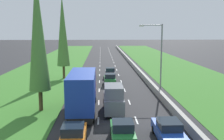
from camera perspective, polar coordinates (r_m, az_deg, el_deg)
ground_plane at (r=62.20m, az=-1.07°, el=1.29°), size 300.00×300.00×0.00m
grass_verge_left at (r=63.18m, az=-12.62°, el=1.21°), size 14.00×140.00×0.04m
grass_verge_right at (r=64.16m, az=11.86°, el=1.35°), size 14.00×140.00×0.04m
median_barrier at (r=62.54m, az=4.16°, el=1.70°), size 0.44×120.00×0.85m
lane_markings at (r=62.20m, az=-1.07°, el=1.29°), size 3.64×116.00×0.01m
green_hatchback_centre_lane at (r=19.52m, az=2.31°, el=-13.42°), size 1.74×3.90×1.72m
orange_hatchback_left_lane at (r=19.01m, az=-8.50°, el=-14.15°), size 1.74×3.90×1.72m
blue_box_truck_left_lane at (r=26.04m, az=-6.42°, el=-4.62°), size 2.46×9.40×4.18m
grey_van_centre_lane at (r=25.97m, az=0.33°, el=-6.38°), size 1.96×4.90×2.82m
grey_sedan_centre_lane at (r=32.18m, az=0.39°, el=-4.45°), size 1.82×4.50×1.64m
green_hatchback_centre_lane_fifth at (r=38.99m, az=-0.45°, el=-2.05°), size 1.74×3.90×1.72m
white_sedan_left_lane at (r=36.45m, az=-5.44°, el=-2.90°), size 1.82×4.50×1.64m
grey_hatchback_centre_lane at (r=44.95m, az=-0.42°, el=-0.58°), size 1.74×3.90×1.72m
blue_sedan_right_lane at (r=20.17m, az=12.35°, el=-12.95°), size 1.82×4.50×1.64m
green_hatchback_left_lane at (r=43.82m, az=-4.87°, el=-0.86°), size 1.74×3.90×1.72m
poplar_tree_second at (r=26.63m, az=-16.06°, el=7.99°), size 2.15×2.15×13.85m
poplar_tree_third at (r=44.11m, az=-10.83°, el=8.44°), size 2.15×2.15×13.90m
street_light_mast at (r=35.87m, az=10.31°, el=3.94°), size 3.20×0.28×9.00m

